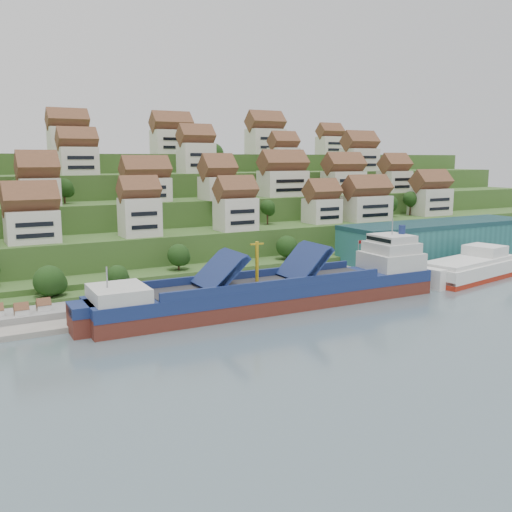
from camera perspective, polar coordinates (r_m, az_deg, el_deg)
ground at (r=122.17m, az=6.49°, el=-4.37°), size 300.00×300.00×0.00m
quay at (r=145.41m, az=9.47°, el=-1.71°), size 180.00×14.00×2.20m
pebble_beach at (r=112.50m, az=-22.45°, el=-6.04°), size 45.00×20.00×1.00m
hillside at (r=212.18m, az=-10.00°, el=4.47°), size 260.00×128.00×31.00m
hillside_village at (r=172.17m, az=-4.97°, el=7.94°), size 156.13×63.17×29.26m
hillside_trees at (r=157.19m, az=-5.03°, el=5.32°), size 141.45×62.47×31.63m
warehouse at (r=167.42m, az=17.70°, el=1.58°), size 60.00×15.00×10.00m
flagpole at (r=139.39m, az=10.21°, el=0.19°), size 1.28×0.16×8.00m
beach_huts at (r=110.70m, az=-23.45°, el=-5.50°), size 14.40×3.70×2.20m
cargo_ship at (r=115.54m, az=2.66°, el=-3.53°), size 73.85×13.26×16.26m
second_ship at (r=150.91m, az=20.60°, el=-1.22°), size 30.93×16.17×8.53m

